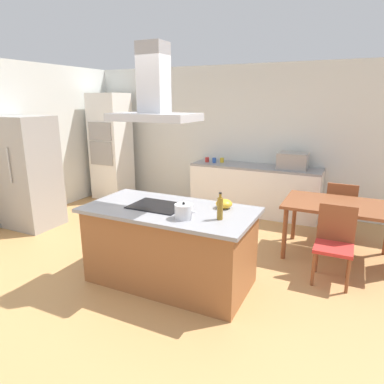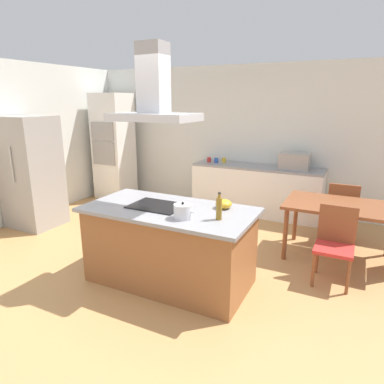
# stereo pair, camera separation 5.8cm
# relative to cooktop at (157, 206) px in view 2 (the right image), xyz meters

# --- Properties ---
(ground) EXTENTS (16.00, 16.00, 0.00)m
(ground) POSITION_rel_cooktop_xyz_m (0.15, 1.50, -0.91)
(ground) COLOR tan
(wall_back) EXTENTS (7.20, 0.10, 2.70)m
(wall_back) POSITION_rel_cooktop_xyz_m (0.15, 3.25, 0.44)
(wall_back) COLOR silver
(wall_back) RESTS_ON ground
(wall_left) EXTENTS (0.10, 8.80, 2.70)m
(wall_left) POSITION_rel_cooktop_xyz_m (-3.30, 1.00, 0.44)
(wall_left) COLOR silver
(wall_left) RESTS_ON ground
(kitchen_island) EXTENTS (1.91, 0.99, 0.90)m
(kitchen_island) POSITION_rel_cooktop_xyz_m (0.15, 0.00, -0.45)
(kitchen_island) COLOR #995B33
(kitchen_island) RESTS_ON ground
(cooktop) EXTENTS (0.60, 0.44, 0.01)m
(cooktop) POSITION_rel_cooktop_xyz_m (0.00, 0.00, 0.00)
(cooktop) COLOR black
(cooktop) RESTS_ON kitchen_island
(tea_kettle) EXTENTS (0.24, 0.19, 0.17)m
(tea_kettle) POSITION_rel_cooktop_xyz_m (0.45, -0.23, 0.07)
(tea_kettle) COLOR silver
(tea_kettle) RESTS_ON kitchen_island
(olive_oil_bottle) EXTENTS (0.06, 0.06, 0.28)m
(olive_oil_bottle) POSITION_rel_cooktop_xyz_m (0.80, -0.10, 0.11)
(olive_oil_bottle) COLOR olive
(olive_oil_bottle) RESTS_ON kitchen_island
(mixing_bowl) EXTENTS (0.18, 0.18, 0.10)m
(mixing_bowl) POSITION_rel_cooktop_xyz_m (0.70, 0.27, 0.04)
(mixing_bowl) COLOR gold
(mixing_bowl) RESTS_ON kitchen_island
(back_counter) EXTENTS (2.35, 0.62, 0.90)m
(back_counter) POSITION_rel_cooktop_xyz_m (0.34, 2.88, -0.46)
(back_counter) COLOR white
(back_counter) RESTS_ON ground
(countertop_microwave) EXTENTS (0.50, 0.38, 0.28)m
(countertop_microwave) POSITION_rel_cooktop_xyz_m (1.00, 2.88, 0.13)
(countertop_microwave) COLOR #9E9993
(countertop_microwave) RESTS_ON back_counter
(coffee_mug_red) EXTENTS (0.08, 0.08, 0.09)m
(coffee_mug_red) POSITION_rel_cooktop_xyz_m (-0.62, 2.87, 0.04)
(coffee_mug_red) COLOR red
(coffee_mug_red) RESTS_ON back_counter
(coffee_mug_blue) EXTENTS (0.08, 0.08, 0.09)m
(coffee_mug_blue) POSITION_rel_cooktop_xyz_m (-0.46, 2.87, 0.04)
(coffee_mug_blue) COLOR #2D56B2
(coffee_mug_blue) RESTS_ON back_counter
(coffee_mug_yellow) EXTENTS (0.08, 0.08, 0.09)m
(coffee_mug_yellow) POSITION_rel_cooktop_xyz_m (-0.33, 2.94, 0.04)
(coffee_mug_yellow) COLOR gold
(coffee_mug_yellow) RESTS_ON back_counter
(wall_oven_stack) EXTENTS (0.70, 0.66, 2.20)m
(wall_oven_stack) POSITION_rel_cooktop_xyz_m (-2.75, 2.65, 0.20)
(wall_oven_stack) COLOR white
(wall_oven_stack) RESTS_ON ground
(refrigerator) EXTENTS (0.80, 0.73, 1.82)m
(refrigerator) POSITION_rel_cooktop_xyz_m (-2.83, 0.62, 0.00)
(refrigerator) COLOR #9E9993
(refrigerator) RESTS_ON ground
(dining_table) EXTENTS (1.40, 0.90, 0.75)m
(dining_table) POSITION_rel_cooktop_xyz_m (1.85, 1.54, -0.24)
(dining_table) COLOR brown
(dining_table) RESTS_ON ground
(chair_facing_island) EXTENTS (0.42, 0.42, 0.89)m
(chair_facing_island) POSITION_rel_cooktop_xyz_m (1.85, 0.88, -0.40)
(chair_facing_island) COLOR red
(chair_facing_island) RESTS_ON ground
(chair_facing_back_wall) EXTENTS (0.42, 0.42, 0.89)m
(chair_facing_back_wall) POSITION_rel_cooktop_xyz_m (1.85, 2.21, -0.40)
(chair_facing_back_wall) COLOR red
(chair_facing_back_wall) RESTS_ON ground
(range_hood) EXTENTS (0.90, 0.55, 0.78)m
(range_hood) POSITION_rel_cooktop_xyz_m (-0.00, 0.00, 1.20)
(range_hood) COLOR #ADADB2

